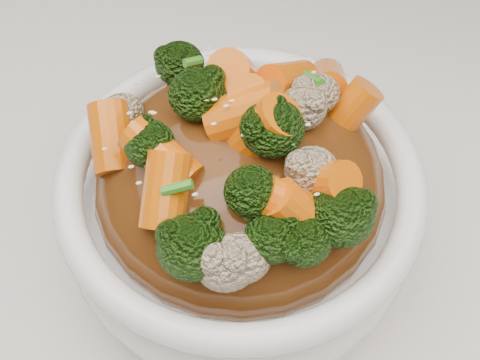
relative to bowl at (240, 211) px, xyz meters
name	(u,v)px	position (x,y,z in m)	size (l,w,h in m)	color
tablecloth	(210,354)	(-0.03, -0.06, -0.06)	(1.20, 0.80, 0.04)	silver
bowl	(240,211)	(0.00, 0.00, 0.00)	(0.20, 0.20, 0.08)	white
sauce_base	(240,183)	(0.00, 0.00, 0.03)	(0.16, 0.16, 0.09)	#50280D
carrots	(240,112)	(0.00, 0.00, 0.08)	(0.16, 0.16, 0.05)	#DF6007
broccoli	(240,113)	(0.00, 0.00, 0.08)	(0.16, 0.16, 0.04)	black
cauliflower	(240,116)	(0.00, 0.00, 0.08)	(0.16, 0.16, 0.03)	tan
scallions	(240,111)	(0.00, 0.00, 0.09)	(0.12, 0.12, 0.02)	#2E771B
sesame_seeds	(240,111)	(0.00, 0.00, 0.09)	(0.14, 0.14, 0.01)	beige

